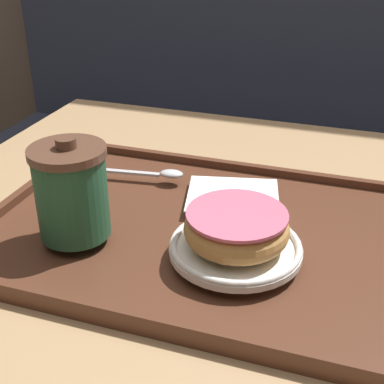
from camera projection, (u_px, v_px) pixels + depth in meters
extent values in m
cube|color=#33384C|center=(268.00, 227.00, 1.64)|extent=(1.76, 0.44, 0.45)
cube|color=#33384C|center=(292.00, 50.00, 1.56)|extent=(1.76, 0.08, 0.55)
cube|color=tan|center=(190.00, 239.00, 0.72)|extent=(0.84, 0.89, 0.03)
cube|color=#512D1E|center=(192.00, 231.00, 0.69)|extent=(0.52, 0.39, 0.01)
cube|color=#512D1E|center=(132.00, 316.00, 0.53)|extent=(0.52, 0.01, 0.01)
cube|color=#512D1E|center=(229.00, 165.00, 0.84)|extent=(0.52, 0.01, 0.01)
cube|color=#512D1E|center=(21.00, 194.00, 0.76)|extent=(0.01, 0.39, 0.01)
cube|color=white|center=(233.00, 195.00, 0.74)|extent=(0.15, 0.13, 0.00)
cylinder|color=#235638|center=(72.00, 196.00, 0.63)|extent=(0.09, 0.09, 0.10)
cylinder|color=brown|center=(67.00, 152.00, 0.61)|extent=(0.09, 0.09, 0.01)
cylinder|color=brown|center=(66.00, 143.00, 0.60)|extent=(0.02, 0.02, 0.01)
cylinder|color=white|center=(235.00, 249.00, 0.62)|extent=(0.15, 0.15, 0.01)
torus|color=white|center=(236.00, 245.00, 0.61)|extent=(0.15, 0.15, 0.01)
torus|color=tan|center=(236.00, 229.00, 0.60)|extent=(0.12, 0.12, 0.04)
cylinder|color=#DB6684|center=(237.00, 214.00, 0.60)|extent=(0.12, 0.12, 0.00)
ellipsoid|color=silver|center=(171.00, 174.00, 0.79)|extent=(0.04, 0.03, 0.01)
cube|color=silver|center=(120.00, 172.00, 0.80)|extent=(0.12, 0.02, 0.00)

